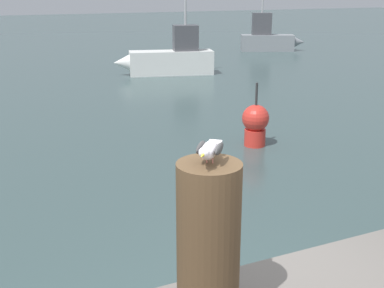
{
  "coord_description": "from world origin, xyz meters",
  "views": [
    {
      "loc": [
        -1.84,
        -2.9,
        3.17
      ],
      "look_at": [
        -0.59,
        -0.16,
        2.21
      ],
      "focal_mm": 46.26,
      "sensor_mm": 36.0,
      "label": 1
    }
  ],
  "objects": [
    {
      "name": "boat_grey",
      "position": [
        12.63,
        19.01,
        0.62
      ],
      "size": [
        3.29,
        2.09,
        5.2
      ],
      "color": "gray",
      "rests_on": "ground_plane"
    },
    {
      "name": "seagull",
      "position": [
        -0.59,
        -0.41,
        2.25
      ],
      "size": [
        0.29,
        0.33,
        0.14
      ],
      "color": "#C66C60",
      "rests_on": "mooring_post"
    },
    {
      "name": "mooring_post",
      "position": [
        -0.59,
        -0.41,
        1.63
      ],
      "size": [
        0.41,
        0.41,
        1.05
      ],
      "primitive_type": "cylinder",
      "color": "#4C3823",
      "rests_on": "harbor_quay"
    },
    {
      "name": "boat_white",
      "position": [
        5.06,
        14.45,
        0.6
      ],
      "size": [
        3.8,
        1.74,
        3.68
      ],
      "color": "silver",
      "rests_on": "ground_plane"
    },
    {
      "name": "channel_buoy",
      "position": [
        3.45,
        5.53,
        0.48
      ],
      "size": [
        0.56,
        0.56,
        1.33
      ],
      "color": "red",
      "rests_on": "ground_plane"
    }
  ]
}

